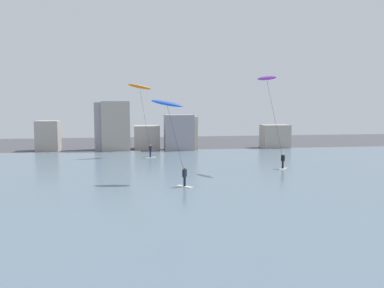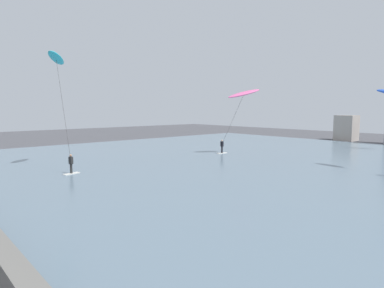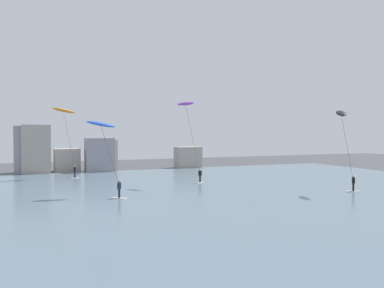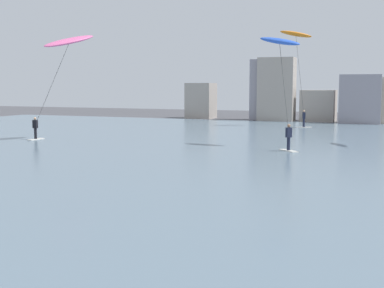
{
  "view_description": "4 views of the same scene",
  "coord_description": "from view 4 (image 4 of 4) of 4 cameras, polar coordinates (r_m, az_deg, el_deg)",
  "views": [
    {
      "loc": [
        -5.19,
        -1.02,
        6.97
      ],
      "look_at": [
        -3.08,
        12.96,
        5.5
      ],
      "focal_mm": 37.39,
      "sensor_mm": 36.0,
      "label": 1
    },
    {
      "loc": [
        8.04,
        1.36,
        5.54
      ],
      "look_at": [
        -2.87,
        11.01,
        3.98
      ],
      "focal_mm": 31.24,
      "sensor_mm": 36.0,
      "label": 2
    },
    {
      "loc": [
        -8.77,
        -5.06,
        6.24
      ],
      "look_at": [
        0.59,
        17.41,
        5.45
      ],
      "focal_mm": 37.33,
      "sensor_mm": 36.0,
      "label": 3
    },
    {
      "loc": [
        4.76,
        0.23,
        4.07
      ],
      "look_at": [
        -1.36,
        15.78,
        2.14
      ],
      "focal_mm": 47.64,
      "sensor_mm": 36.0,
      "label": 4
    }
  ],
  "objects": [
    {
      "name": "kitesurfer_pink",
      "position": [
        38.24,
        -13.86,
        10.46
      ],
      "size": [
        4.33,
        3.8,
        7.88
      ],
      "color": "silver",
      "rests_on": "water_bay"
    },
    {
      "name": "kitesurfer_orange",
      "position": [
        50.65,
        11.64,
        11.04
      ],
      "size": [
        3.54,
        2.87,
        9.36
      ],
      "color": "silver",
      "rests_on": "water_bay"
    },
    {
      "name": "kitesurfer_blue",
      "position": [
        33.49,
        9.91,
        10.03
      ],
      "size": [
        3.28,
        3.77,
        7.26
      ],
      "color": "silver",
      "rests_on": "water_bay"
    },
    {
      "name": "far_shore_buildings",
      "position": [
        58.11,
        14.02,
        5.03
      ],
      "size": [
        37.39,
        5.56,
        7.15
      ],
      "color": "#A89E93",
      "rests_on": "ground"
    },
    {
      "name": "water_bay",
      "position": [
        30.76,
        12.41,
        -1.07
      ],
      "size": [
        84.0,
        52.0,
        0.1
      ],
      "primitive_type": "cube",
      "color": "slate",
      "rests_on": "ground"
    }
  ]
}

